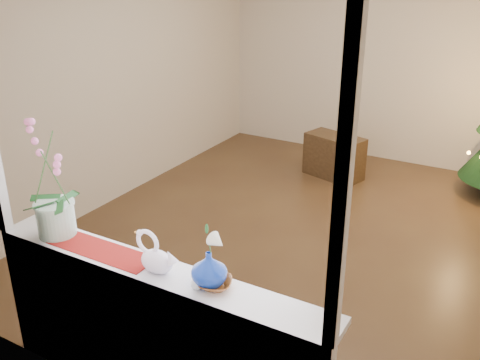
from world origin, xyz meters
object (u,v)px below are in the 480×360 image
object	(u,v)px
paperweight	(197,284)
side_table	(334,156)
amber_dish	(215,284)
blue_vase	(209,267)
orchid_pot	(50,181)
swan	(156,253)

from	to	relation	value
paperweight	side_table	xyz separation A→B (m)	(-0.70, 3.96, -0.69)
side_table	amber_dish	bearing A→B (deg)	-63.10
blue_vase	amber_dish	size ratio (longest dim) A/B	1.51
orchid_pot	side_table	xyz separation A→B (m)	(0.38, 3.91, -1.02)
swan	side_table	xyz separation A→B (m)	(-0.41, 3.93, -0.77)
swan	paperweight	size ratio (longest dim) A/B	4.19
swan	amber_dish	xyz separation A→B (m)	(0.36, 0.03, -0.09)
amber_dish	swan	bearing A→B (deg)	-175.44
paperweight	amber_dish	bearing A→B (deg)	40.73
blue_vase	paperweight	distance (m)	0.11
orchid_pot	swan	bearing A→B (deg)	-1.84
orchid_pot	blue_vase	distance (m)	1.14
blue_vase	orchid_pot	bearing A→B (deg)	-179.93
swan	blue_vase	world-z (taller)	same
amber_dish	paperweight	bearing A→B (deg)	-139.27
amber_dish	blue_vase	bearing A→B (deg)	-177.36
orchid_pot	amber_dish	size ratio (longest dim) A/B	4.81
swan	blue_vase	distance (m)	0.32
swan	amber_dish	size ratio (longest dim) A/B	1.77
swan	blue_vase	bearing A→B (deg)	9.17
orchid_pot	blue_vase	bearing A→B (deg)	0.07
blue_vase	paperweight	xyz separation A→B (m)	(-0.04, -0.06, -0.08)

